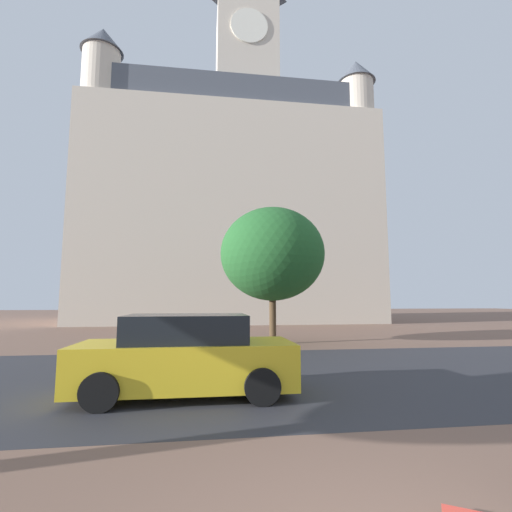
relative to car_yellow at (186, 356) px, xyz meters
The scene contains 5 objects.
ground_plane 4.80m from the car_yellow, 69.28° to the left, with size 120.00×120.00×0.00m, color brown.
street_asphalt_strip 2.58m from the car_yellow, 47.27° to the left, with size 120.00×8.27×0.00m, color #2D2D33.
landmark_building 27.66m from the car_yellow, 83.92° to the left, with size 23.96×13.39×34.51m.
car_yellow is the anchor object (origin of this frame).
tree_curb_far 9.14m from the car_yellow, 68.27° to the left, with size 4.42×4.42×5.76m.
Camera 1 is at (-1.36, -1.88, 1.82)m, focal length 26.01 mm.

